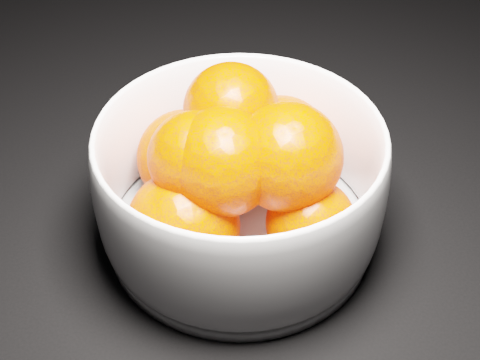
{
  "coord_description": "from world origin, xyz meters",
  "views": [
    {
      "loc": [
        0.19,
        -0.11,
        0.37
      ],
      "look_at": [
        0.2,
        0.25,
        0.06
      ],
      "focal_mm": 50.0,
      "sensor_mm": 36.0,
      "label": 1
    }
  ],
  "objects": [
    {
      "name": "bowl",
      "position": [
        0.2,
        0.25,
        0.05
      ],
      "size": [
        0.21,
        0.21,
        0.1
      ],
      "rotation": [
        0.0,
        0.0,
        0.28
      ],
      "color": "silver",
      "rests_on": "ground"
    },
    {
      "name": "orange_pile",
      "position": [
        0.19,
        0.25,
        0.07
      ],
      "size": [
        0.16,
        0.16,
        0.12
      ],
      "color": "#EC3200",
      "rests_on": "bowl"
    }
  ]
}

